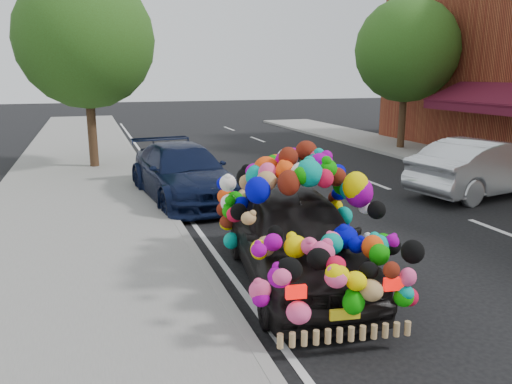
% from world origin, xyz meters
% --- Properties ---
extents(ground, '(100.00, 100.00, 0.00)m').
position_xyz_m(ground, '(0.00, 0.00, 0.00)').
color(ground, black).
rests_on(ground, ground).
extents(sidewalk, '(4.00, 60.00, 0.12)m').
position_xyz_m(sidewalk, '(-4.30, 0.00, 0.06)').
color(sidewalk, gray).
rests_on(sidewalk, ground).
extents(kerb, '(0.15, 60.00, 0.13)m').
position_xyz_m(kerb, '(-2.35, 0.00, 0.07)').
color(kerb, gray).
rests_on(kerb, ground).
extents(lane_markings, '(6.00, 50.00, 0.01)m').
position_xyz_m(lane_markings, '(3.60, 0.00, 0.01)').
color(lane_markings, silver).
rests_on(lane_markings, ground).
extents(tree_near_sidewalk, '(4.20, 4.20, 6.13)m').
position_xyz_m(tree_near_sidewalk, '(-3.80, 9.50, 4.02)').
color(tree_near_sidewalk, '#332114').
rests_on(tree_near_sidewalk, ground).
extents(tree_far_b, '(4.00, 4.00, 5.90)m').
position_xyz_m(tree_far_b, '(8.00, 10.00, 3.89)').
color(tree_far_b, '#332114').
rests_on(tree_far_b, ground).
extents(plush_art_car, '(2.53, 4.43, 2.01)m').
position_xyz_m(plush_art_car, '(-1.15, -0.76, 1.02)').
color(plush_art_car, black).
rests_on(plush_art_car, ground).
extents(navy_sedan, '(2.36, 4.77, 1.33)m').
position_xyz_m(navy_sedan, '(-1.80, 4.69, 0.67)').
color(navy_sedan, black).
rests_on(navy_sedan, ground).
extents(silver_hatchback, '(4.52, 2.30, 1.42)m').
position_xyz_m(silver_hatchback, '(5.54, 2.77, 0.71)').
color(silver_hatchback, silver).
rests_on(silver_hatchback, ground).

